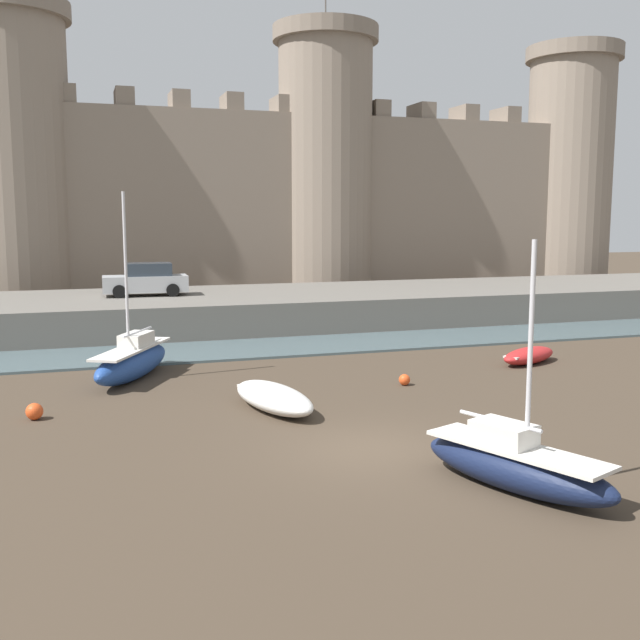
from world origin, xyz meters
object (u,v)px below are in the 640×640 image
rowboat_near_channel_left (529,355)px  mooring_buoy_near_channel (34,411)px  sailboat_midflat_centre (515,464)px  sailboat_near_channel_right (133,360)px  car_quay_east (146,280)px  mooring_buoy_mid_mud (404,380)px  rowboat_foreground_right (273,397)px

rowboat_near_channel_left → mooring_buoy_near_channel: size_ratio=6.79×
rowboat_near_channel_left → sailboat_midflat_centre: (-7.87, -11.37, 0.23)m
sailboat_near_channel_right → car_quay_east: sailboat_near_channel_right is taller
sailboat_midflat_centre → mooring_buoy_mid_mud: sailboat_midflat_centre is taller
sailboat_near_channel_right → mooring_buoy_mid_mud: size_ratio=16.91×
rowboat_foreground_right → sailboat_midflat_centre: sailboat_midflat_centre is taller
mooring_buoy_mid_mud → rowboat_near_channel_left: bearing=17.8°
rowboat_near_channel_left → mooring_buoy_near_channel: 17.67m
mooring_buoy_mid_mud → mooring_buoy_near_channel: size_ratio=0.80×
sailboat_midflat_centre → car_quay_east: bearing=101.4°
sailboat_near_channel_right → mooring_buoy_near_channel: size_ratio=13.59×
rowboat_foreground_right → sailboat_midflat_centre: bearing=-68.1°
sailboat_near_channel_right → sailboat_midflat_centre: sailboat_near_channel_right is taller
sailboat_midflat_centre → mooring_buoy_near_channel: 12.97m
sailboat_near_channel_right → rowboat_near_channel_left: bearing=-7.4°
rowboat_foreground_right → mooring_buoy_mid_mud: rowboat_foreground_right is taller
rowboat_foreground_right → rowboat_near_channel_left: 11.56m
rowboat_foreground_right → sailboat_near_channel_right: size_ratio=0.64×
rowboat_foreground_right → rowboat_near_channel_left: rowboat_foreground_right is taller
sailboat_midflat_centre → car_quay_east: sailboat_midflat_centre is taller
car_quay_east → sailboat_midflat_centre: bearing=-78.6°
mooring_buoy_near_channel → car_quay_east: size_ratio=0.11×
rowboat_foreground_right → rowboat_near_channel_left: bearing=18.5°
mooring_buoy_near_channel → sailboat_midflat_centre: bearing=-42.2°
car_quay_east → rowboat_foreground_right: bearing=-83.5°
rowboat_near_channel_left → car_quay_east: bearing=133.2°
car_quay_east → mooring_buoy_near_channel: bearing=-105.4°
rowboat_foreground_right → car_quay_east: bearing=96.5°
sailboat_midflat_centre → mooring_buoy_near_channel: sailboat_midflat_centre is taller
sailboat_near_channel_right → car_quay_east: (1.57, 11.91, 1.76)m
car_quay_east → sailboat_near_channel_right: bearing=-97.5°
mooring_buoy_mid_mud → car_quay_east: size_ratio=0.09×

